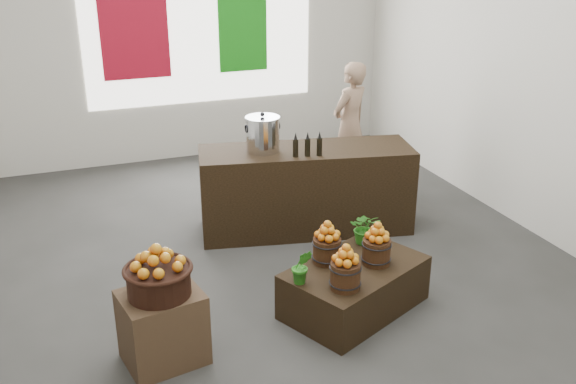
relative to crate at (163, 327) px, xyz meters
name	(u,v)px	position (x,y,z in m)	size (l,w,h in m)	color
ground	(263,263)	(1.19, 1.20, -0.29)	(7.00, 7.00, 0.00)	#343431
back_wall	(178,16)	(1.19, 4.70, 1.71)	(6.00, 0.04, 4.00)	#BBB8AC
back_opening	(200,15)	(1.49, 4.68, 1.71)	(3.20, 0.02, 2.40)	white
deco_red_left	(134,26)	(0.59, 4.67, 1.61)	(0.90, 0.04, 1.40)	maroon
deco_green_right	(243,35)	(2.09, 4.67, 1.41)	(0.70, 0.04, 1.00)	#147612
crate	(163,327)	(0.00, 0.00, 0.00)	(0.58, 0.48, 0.58)	brown
wicker_basket	(159,282)	(0.00, 0.00, 0.40)	(0.46, 0.46, 0.21)	black
apples_in_basket	(157,257)	(0.00, 0.00, 0.60)	(0.36, 0.36, 0.19)	#A60805
display_table	(355,287)	(1.68, 0.14, -0.08)	(1.21, 0.74, 0.42)	black
apple_bucket_front_left	(345,276)	(1.44, -0.15, 0.24)	(0.24, 0.24, 0.22)	#39200F
apples_in_bucket_front_left	(346,254)	(1.44, -0.15, 0.43)	(0.18, 0.18, 0.16)	#A60805
apple_bucket_front_right	(376,252)	(1.86, 0.12, 0.24)	(0.24, 0.24, 0.22)	#39200F
apples_in_bucket_front_right	(378,231)	(1.86, 0.12, 0.43)	(0.18, 0.18, 0.16)	#A60805
apple_bucket_rear	(327,250)	(1.48, 0.29, 0.24)	(0.24, 0.24, 0.22)	#39200F
apples_in_bucket_rear	(327,230)	(1.48, 0.29, 0.43)	(0.18, 0.18, 0.16)	#A60805
herb_garnish_right	(365,228)	(1.95, 0.51, 0.28)	(0.27, 0.24, 0.30)	#216916
herb_garnish_left	(302,266)	(1.14, 0.04, 0.28)	(0.17, 0.13, 0.30)	#216916
counter	(306,190)	(1.90, 1.80, 0.17)	(2.26, 0.72, 0.93)	black
stock_pot_left	(263,135)	(1.45, 1.90, 0.81)	(0.35, 0.35, 0.35)	silver
oil_cruets	(311,144)	(1.85, 1.58, 0.76)	(0.25, 0.06, 0.26)	black
shopper	(350,125)	(2.92, 2.86, 0.51)	(0.58, 0.38, 1.59)	#8B6C55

